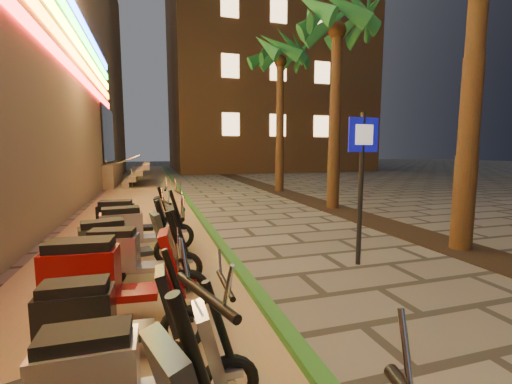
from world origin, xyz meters
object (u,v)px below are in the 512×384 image
object	(u,v)px
pedestrian_sign	(362,168)
scooter_10	(129,219)
scooter_5	(104,316)
scooter_8	(120,242)
scooter_4	(125,374)
scooter_6	(108,275)
scooter_7	(131,254)
scooter_9	(137,228)

from	to	relation	value
pedestrian_sign	scooter_10	size ratio (longest dim) A/B	1.52
scooter_5	scooter_8	bearing A→B (deg)	93.15
pedestrian_sign	scooter_4	bearing A→B (deg)	-146.03
pedestrian_sign	scooter_8	world-z (taller)	pedestrian_sign
scooter_6	scooter_7	bearing A→B (deg)	84.14
scooter_6	scooter_9	xyz separation A→B (m)	(0.20, 2.54, -0.03)
scooter_4	scooter_9	world-z (taller)	scooter_9
pedestrian_sign	scooter_4	size ratio (longest dim) A/B	1.72
scooter_5	scooter_7	distance (m)	1.78
scooter_9	scooter_8	bearing A→B (deg)	-110.93
scooter_7	scooter_8	distance (m)	0.72
scooter_7	scooter_8	size ratio (longest dim) A/B	0.98
scooter_10	scooter_9	bearing A→B (deg)	-74.31
scooter_6	scooter_7	xyz separation A→B (m)	(0.19, 0.98, -0.07)
scooter_4	scooter_8	distance (m)	3.41
scooter_9	scooter_10	world-z (taller)	scooter_9
scooter_5	scooter_10	bearing A→B (deg)	92.21
scooter_7	scooter_9	bearing A→B (deg)	98.14
scooter_6	scooter_8	distance (m)	1.67
scooter_4	scooter_10	size ratio (longest dim) A/B	0.88
pedestrian_sign	scooter_9	bearing A→B (deg)	153.22
scooter_6	scooter_8	bearing A→B (deg)	95.51
scooter_7	scooter_10	world-z (taller)	scooter_10
pedestrian_sign	scooter_10	world-z (taller)	pedestrian_sign
scooter_4	scooter_7	size ratio (longest dim) A/B	0.93
scooter_4	scooter_5	world-z (taller)	scooter_4
scooter_5	scooter_7	xyz separation A→B (m)	(0.15, 1.78, 0.03)
pedestrian_sign	scooter_6	size ratio (longest dim) A/B	1.42
scooter_9	scooter_10	distance (m)	1.02
scooter_7	scooter_4	bearing A→B (deg)	-79.34
scooter_4	pedestrian_sign	bearing A→B (deg)	37.21
pedestrian_sign	scooter_9	xyz separation A→B (m)	(-3.64, 1.65, -1.13)
scooter_4	scooter_8	xyz separation A→B (m)	(-0.30, 3.39, 0.04)
scooter_7	pedestrian_sign	bearing A→B (deg)	7.29
scooter_5	scooter_9	bearing A→B (deg)	89.11
scooter_4	scooter_6	distance (m)	1.75
scooter_9	scooter_7	bearing A→B (deg)	-97.53
pedestrian_sign	scooter_10	bearing A→B (deg)	142.84
scooter_4	scooter_5	size ratio (longest dim) A/B	1.01
scooter_5	scooter_7	world-z (taller)	scooter_7
pedestrian_sign	scooter_8	bearing A→B (deg)	166.19
pedestrian_sign	scooter_5	distance (m)	4.32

